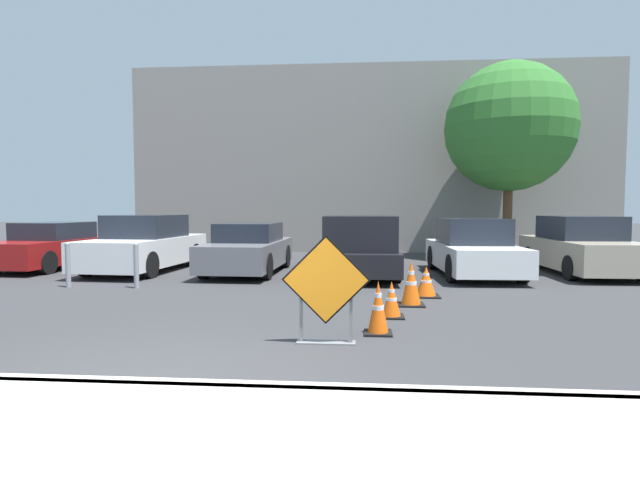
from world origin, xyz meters
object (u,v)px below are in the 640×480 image
object	(u,v)px
traffic_cone_fourth	(426,282)
pickup_truck	(359,248)
parked_car_fourth	(473,249)
parked_car_fifth	(581,247)
bollard_second	(68,263)
traffic_cone_nearest	(378,308)
parked_car_second	(145,245)
road_closed_sign	(326,288)
traffic_cone_third	(411,284)
traffic_cone_second	(391,300)
parked_car_third	(248,249)
bollard_nearest	(136,264)
parked_car_nearest	(53,247)

from	to	relation	value
traffic_cone_fourth	pickup_truck	bearing A→B (deg)	113.68
parked_car_fourth	parked_car_fifth	size ratio (longest dim) A/B	0.96
traffic_cone_fourth	parked_car_fourth	size ratio (longest dim) A/B	0.14
pickup_truck	bollard_second	bearing A→B (deg)	20.09
traffic_cone_nearest	parked_car_second	distance (m)	9.28
road_closed_sign	traffic_cone_third	world-z (taller)	road_closed_sign
parked_car_second	parked_car_fifth	xyz separation A→B (m)	(12.16, 0.39, -0.02)
pickup_truck	parked_car_fourth	world-z (taller)	pickup_truck
road_closed_sign	parked_car_fifth	bearing A→B (deg)	50.01
traffic_cone_second	bollard_second	bearing A→B (deg)	160.18
traffic_cone_third	traffic_cone_fourth	distance (m)	1.03
traffic_cone_second	parked_car_third	xyz separation A→B (m)	(-3.61, 5.45, 0.36)
parked_car_fourth	parked_car_third	bearing A→B (deg)	-2.47
traffic_cone_third	parked_car_second	xyz separation A→B (m)	(-7.07, 4.57, 0.33)
traffic_cone_third	parked_car_fourth	xyz separation A→B (m)	(2.05, 4.31, 0.29)
parked_car_third	bollard_nearest	world-z (taller)	parked_car_third
parked_car_second	parked_car_third	xyz separation A→B (m)	(3.04, -0.18, -0.08)
parked_car_second	parked_car_fourth	bearing A→B (deg)	-178.13
parked_car_third	bollard_nearest	size ratio (longest dim) A/B	4.21
road_closed_sign	bollard_second	world-z (taller)	road_closed_sign
bollard_nearest	pickup_truck	bearing A→B (deg)	27.55
bollard_second	road_closed_sign	bearing A→B (deg)	-34.75
road_closed_sign	traffic_cone_second	xyz separation A→B (m)	(0.96, 1.70, -0.46)
road_closed_sign	traffic_cone_nearest	xyz separation A→B (m)	(0.70, 0.60, -0.38)
bollard_second	bollard_nearest	bearing A→B (deg)	0.00
road_closed_sign	parked_car_second	size ratio (longest dim) A/B	0.30
parked_car_nearest	bollard_second	distance (m)	4.34
parked_car_third	parked_car_fourth	world-z (taller)	parked_car_fourth
traffic_cone_third	bollard_nearest	bearing A→B (deg)	165.70
pickup_truck	bollard_nearest	size ratio (longest dim) A/B	5.09
bollard_second	parked_car_second	bearing A→B (deg)	81.72
traffic_cone_fourth	parked_car_third	size ratio (longest dim) A/B	0.14
traffic_cone_third	pickup_truck	bearing A→B (deg)	103.51
traffic_cone_second	bollard_nearest	bearing A→B (deg)	155.06
parked_car_nearest	bollard_second	size ratio (longest dim) A/B	4.24
pickup_truck	parked_car_fifth	xyz separation A→B (m)	(6.07, 0.88, 0.00)
traffic_cone_nearest	parked_car_third	world-z (taller)	parked_car_third
parked_car_second	parked_car_fourth	distance (m)	9.13
traffic_cone_nearest	traffic_cone_fourth	size ratio (longest dim) A/B	1.23
road_closed_sign	traffic_cone_third	distance (m)	3.10
traffic_cone_third	parked_car_fifth	bearing A→B (deg)	44.30
road_closed_sign	traffic_cone_nearest	bearing A→B (deg)	40.51
parked_car_fourth	parked_car_fifth	xyz separation A→B (m)	(3.04, 0.66, 0.02)
traffic_cone_nearest	parked_car_second	world-z (taller)	parked_car_second
traffic_cone_third	bollard_second	world-z (taller)	bollard_second
traffic_cone_third	parked_car_second	bearing A→B (deg)	147.10
pickup_truck	road_closed_sign	bearing A→B (deg)	85.23
parked_car_nearest	traffic_cone_nearest	bearing A→B (deg)	146.30
road_closed_sign	parked_car_third	distance (m)	7.62
parked_car_second	bollard_nearest	distance (m)	3.28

